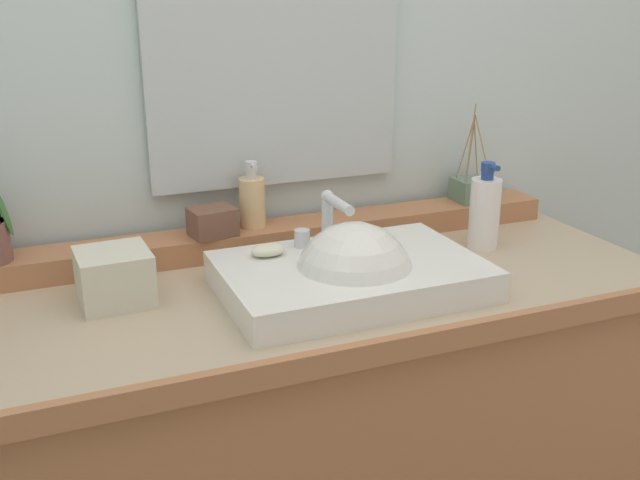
{
  "coord_description": "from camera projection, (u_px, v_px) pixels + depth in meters",
  "views": [
    {
      "loc": [
        -0.48,
        -1.26,
        1.4
      ],
      "look_at": [
        0.03,
        -0.02,
        0.94
      ],
      "focal_mm": 41.01,
      "sensor_mm": 36.0,
      "label": 1
    }
  ],
  "objects": [
    {
      "name": "sink_basin",
      "position": [
        352.0,
        279.0,
        1.4
      ],
      "size": [
        0.5,
        0.33,
        0.26
      ],
      "color": "white",
      "rests_on": "vanity_cabinet"
    },
    {
      "name": "lotion_bottle",
      "position": [
        485.0,
        212.0,
        1.63
      ],
      "size": [
        0.07,
        0.07,
        0.2
      ],
      "color": "white",
      "rests_on": "vanity_cabinet"
    },
    {
      "name": "reed_diffuser",
      "position": [
        470.0,
        189.0,
        1.81
      ],
      "size": [
        0.08,
        0.1,
        0.24
      ],
      "color": "slate",
      "rests_on": "back_ledge"
    },
    {
      "name": "wall_back",
      "position": [
        239.0,
        59.0,
        1.67
      ],
      "size": [
        3.15,
        0.2,
        2.49
      ],
      "primitive_type": "cube",
      "color": "silver",
      "rests_on": "ground"
    },
    {
      "name": "soap_dispenser",
      "position": [
        252.0,
        200.0,
        1.61
      ],
      "size": [
        0.06,
        0.06,
        0.15
      ],
      "color": "#E4BA85",
      "rests_on": "back_ledge"
    },
    {
      "name": "tissue_box",
      "position": [
        114.0,
        277.0,
        1.35
      ],
      "size": [
        0.14,
        0.14,
        0.1
      ],
      "primitive_type": "cube",
      "rotation": [
        0.0,
        0.0,
        0.05
      ],
      "color": "beige",
      "rests_on": "vanity_cabinet"
    },
    {
      "name": "trinket_box",
      "position": [
        213.0,
        222.0,
        1.56
      ],
      "size": [
        0.1,
        0.09,
        0.06
      ],
      "primitive_type": "cube",
      "rotation": [
        0.0,
        0.0,
        0.14
      ],
      "color": "brown",
      "rests_on": "back_ledge"
    },
    {
      "name": "vanity_cabinet",
      "position": [
        304.0,
        462.0,
        1.59
      ],
      "size": [
        1.49,
        0.58,
        0.85
      ],
      "color": "#AC6E48",
      "rests_on": "ground"
    },
    {
      "name": "mirror",
      "position": [
        275.0,
        43.0,
        1.57
      ],
      "size": [
        0.58,
        0.02,
        0.62
      ],
      "primitive_type": "cube",
      "color": "silver"
    },
    {
      "name": "soap_bar",
      "position": [
        268.0,
        250.0,
        1.42
      ],
      "size": [
        0.07,
        0.04,
        0.02
      ],
      "primitive_type": "ellipsoid",
      "color": "beige",
      "rests_on": "sink_basin"
    },
    {
      "name": "back_ledge",
      "position": [
        267.0,
        237.0,
        1.64
      ],
      "size": [
        1.4,
        0.11,
        0.05
      ],
      "primitive_type": "cube",
      "color": "#AC6E48",
      "rests_on": "vanity_cabinet"
    }
  ]
}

